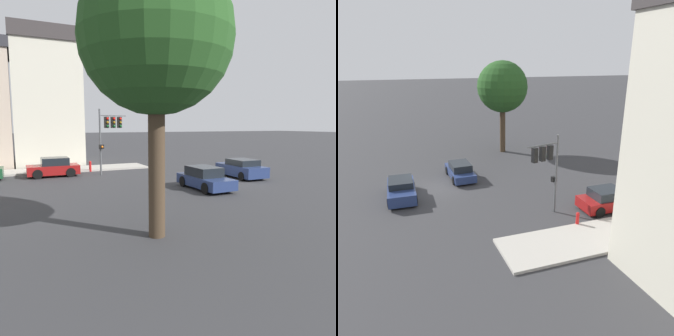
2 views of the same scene
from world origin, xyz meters
The scene contains 8 objects.
ground_plane centered at (0.00, 0.00, 0.00)m, with size 300.00×300.00×0.00m, color #333335.
street_tree centered at (-8.53, 8.68, 6.88)m, with size 5.26×5.26×9.56m.
traffic_signal centered at (6.94, 6.15, 3.74)m, with size 0.97×2.46×5.24m.
crossing_car_0 centered at (-1.70, 2.48, 0.66)m, with size 4.33×1.97×1.39m.
crossing_car_1 centered at (0.99, -2.42, 0.68)m, with size 4.31×2.07×1.41m.
parked_car_0 centered at (7.60, 10.49, 0.70)m, with size 2.01×3.84×1.47m.
parked_car_1 centered at (7.77, 15.98, 0.70)m, with size 2.02×4.06×1.50m.
fire_hydrant centered at (9.02, 7.36, 0.49)m, with size 0.22×0.22×0.92m.
Camera 2 is at (24.28, -2.71, 9.66)m, focal length 35.00 mm.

